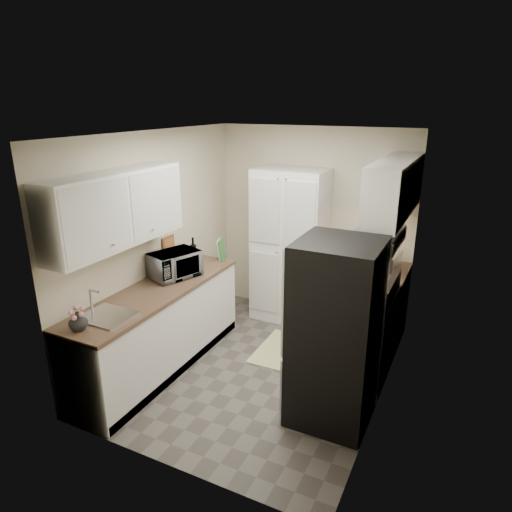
{
  "coord_description": "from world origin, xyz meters",
  "views": [
    {
      "loc": [
        1.89,
        -3.93,
        2.79
      ],
      "look_at": [
        -0.11,
        0.15,
        1.24
      ],
      "focal_mm": 32.0,
      "sensor_mm": 36.0,
      "label": 1
    }
  ],
  "objects_px": {
    "refrigerator": "(335,333)",
    "toaster_oven": "(384,262)",
    "electric_range": "(359,333)",
    "wine_bottle": "(193,252)",
    "microwave": "(175,264)",
    "pantry_cabinet": "(289,246)"
  },
  "relations": [
    {
      "from": "refrigerator",
      "to": "toaster_oven",
      "type": "bearing_deg",
      "value": 86.52
    },
    {
      "from": "electric_range",
      "to": "refrigerator",
      "type": "xyz_separation_m",
      "value": [
        -0.03,
        -0.8,
        0.37
      ]
    },
    {
      "from": "electric_range",
      "to": "toaster_oven",
      "type": "height_order",
      "value": "toaster_oven"
    },
    {
      "from": "wine_bottle",
      "to": "toaster_oven",
      "type": "bearing_deg",
      "value": 19.1
    },
    {
      "from": "electric_range",
      "to": "wine_bottle",
      "type": "height_order",
      "value": "wine_bottle"
    },
    {
      "from": "microwave",
      "to": "wine_bottle",
      "type": "relative_size",
      "value": 1.76
    },
    {
      "from": "electric_range",
      "to": "wine_bottle",
      "type": "relative_size",
      "value": 3.77
    },
    {
      "from": "wine_bottle",
      "to": "toaster_oven",
      "type": "xyz_separation_m",
      "value": [
        2.11,
        0.73,
        -0.03
      ]
    },
    {
      "from": "electric_range",
      "to": "refrigerator",
      "type": "relative_size",
      "value": 0.66
    },
    {
      "from": "refrigerator",
      "to": "toaster_oven",
      "type": "height_order",
      "value": "refrigerator"
    },
    {
      "from": "electric_range",
      "to": "wine_bottle",
      "type": "xyz_separation_m",
      "value": [
        -2.05,
        0.02,
        0.59
      ]
    },
    {
      "from": "refrigerator",
      "to": "wine_bottle",
      "type": "relative_size",
      "value": 5.67
    },
    {
      "from": "refrigerator",
      "to": "toaster_oven",
      "type": "distance_m",
      "value": 1.56
    },
    {
      "from": "pantry_cabinet",
      "to": "refrigerator",
      "type": "distance_m",
      "value": 2.07
    },
    {
      "from": "pantry_cabinet",
      "to": "wine_bottle",
      "type": "relative_size",
      "value": 6.67
    },
    {
      "from": "microwave",
      "to": "toaster_oven",
      "type": "relative_size",
      "value": 1.32
    },
    {
      "from": "pantry_cabinet",
      "to": "electric_range",
      "type": "height_order",
      "value": "pantry_cabinet"
    },
    {
      "from": "electric_range",
      "to": "microwave",
      "type": "relative_size",
      "value": 2.14
    },
    {
      "from": "electric_range",
      "to": "refrigerator",
      "type": "distance_m",
      "value": 0.88
    },
    {
      "from": "electric_range",
      "to": "wine_bottle",
      "type": "distance_m",
      "value": 2.14
    },
    {
      "from": "wine_bottle",
      "to": "refrigerator",
      "type": "bearing_deg",
      "value": -22.04
    },
    {
      "from": "wine_bottle",
      "to": "toaster_oven",
      "type": "relative_size",
      "value": 0.75
    }
  ]
}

